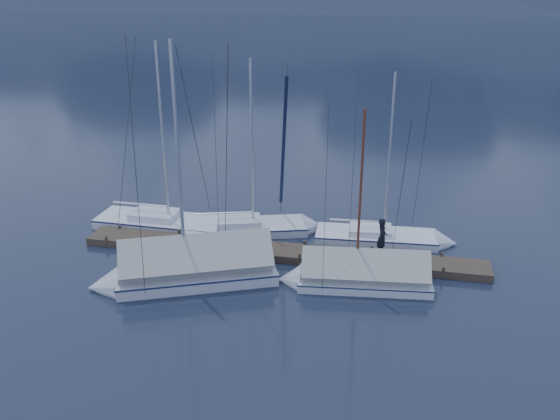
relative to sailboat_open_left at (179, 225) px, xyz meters
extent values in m
plane|color=black|center=(5.48, -3.95, -0.17)|extent=(1000.00, 1000.00, 0.00)
cube|color=#382D23|center=(5.48, -1.95, 0.00)|extent=(18.00, 1.50, 0.34)
cube|color=black|center=(-0.52, -1.95, -0.22)|extent=(3.00, 1.30, 0.30)
cube|color=black|center=(5.48, -1.95, -0.22)|extent=(3.00, 1.30, 0.30)
cube|color=black|center=(11.48, -1.95, -0.22)|extent=(3.00, 1.30, 0.30)
cylinder|color=#382D23|center=(-2.52, -1.25, 0.18)|extent=(0.12, 0.12, 0.35)
cylinder|color=#382D23|center=(-2.52, -2.65, 0.18)|extent=(0.12, 0.12, 0.35)
cylinder|color=#382D23|center=(0.48, -1.25, 0.18)|extent=(0.12, 0.12, 0.35)
cylinder|color=#382D23|center=(0.48, -2.65, 0.18)|extent=(0.12, 0.12, 0.35)
cylinder|color=#382D23|center=(3.48, -1.25, 0.18)|extent=(0.12, 0.12, 0.35)
cylinder|color=#382D23|center=(3.48, -2.65, 0.18)|extent=(0.12, 0.12, 0.35)
cylinder|color=#382D23|center=(6.48, -1.25, 0.18)|extent=(0.12, 0.12, 0.35)
cylinder|color=#382D23|center=(6.48, -2.65, 0.18)|extent=(0.12, 0.12, 0.35)
cylinder|color=#382D23|center=(9.48, -1.25, 0.18)|extent=(0.12, 0.12, 0.35)
cylinder|color=#382D23|center=(9.48, -2.65, 0.18)|extent=(0.12, 0.12, 0.35)
cylinder|color=#382D23|center=(12.48, -1.25, 0.18)|extent=(0.12, 0.12, 0.35)
cylinder|color=#382D23|center=(12.48, -2.65, 0.18)|extent=(0.12, 0.12, 0.35)
cube|color=silver|center=(-0.95, 0.02, -0.05)|extent=(6.41, 2.26, 0.70)
cube|color=silver|center=(-0.95, 0.02, -0.36)|extent=(5.43, 1.28, 0.32)
cube|color=navy|center=(-0.95, 0.02, 0.25)|extent=(6.47, 2.28, 0.06)
cone|color=silver|center=(2.71, -0.06, -0.05)|extent=(1.21, 2.06, 2.04)
cube|color=silver|center=(-1.26, 0.03, 0.46)|extent=(2.26, 1.53, 0.32)
cylinder|color=#B2B7BF|center=(-0.52, 0.01, 4.55)|extent=(0.13, 0.13, 8.49)
cylinder|color=#B2B7BF|center=(-2.01, 0.04, 0.94)|extent=(2.87, 0.16, 0.10)
cylinder|color=#26262B|center=(1.07, -0.02, 4.55)|extent=(0.10, 3.21, 8.50)
cube|color=silver|center=(3.30, 0.27, -0.06)|extent=(6.19, 3.63, 0.65)
cube|color=silver|center=(3.30, 0.27, -0.35)|extent=(5.09, 2.52, 0.29)
cube|color=navy|center=(3.30, 0.27, 0.22)|extent=(6.26, 3.66, 0.06)
cone|color=silver|center=(6.52, 1.28, -0.06)|extent=(1.59, 2.12, 1.88)
cube|color=silver|center=(3.02, 0.18, 0.41)|extent=(2.37, 1.92, 0.29)
cylinder|color=#B2B7BF|center=(3.67, 0.39, 4.19)|extent=(0.12, 0.12, 7.84)
cylinder|color=#B2B7BF|center=(2.36, -0.02, 0.86)|extent=(2.55, 0.87, 0.09)
cylinder|color=#26262B|center=(5.07, 0.83, 4.19)|extent=(0.91, 2.83, 7.85)
cube|color=white|center=(9.57, 0.51, -0.06)|extent=(5.68, 2.19, 0.61)
cube|color=white|center=(9.57, 0.51, -0.34)|extent=(4.79, 1.30, 0.28)
cube|color=navy|center=(9.57, 0.51, 0.20)|extent=(5.73, 2.21, 0.06)
cone|color=white|center=(12.77, 0.70, -0.06)|extent=(1.13, 1.84, 1.78)
cube|color=white|center=(9.29, 0.49, 0.38)|extent=(2.03, 1.42, 0.28)
cylinder|color=#B2B7BF|center=(9.94, 0.53, 3.96)|extent=(0.11, 0.11, 7.43)
cylinder|color=#B2B7BF|center=(8.64, 0.45, 0.80)|extent=(2.51, 0.23, 0.08)
cylinder|color=#26262B|center=(11.33, 0.61, 3.96)|extent=(0.19, 2.81, 7.44)
cube|color=silver|center=(9.36, -3.91, -0.07)|extent=(5.45, 2.43, 0.56)
cube|color=silver|center=(9.36, -3.91, -0.33)|extent=(4.57, 1.50, 0.26)
cube|color=#162543|center=(9.36, -3.91, 0.17)|extent=(5.50, 2.45, 0.05)
cone|color=silver|center=(6.35, -4.24, -0.07)|extent=(1.12, 1.89, 1.80)
cylinder|color=#592819|center=(9.02, -3.95, 3.61)|extent=(0.10, 0.10, 6.81)
cylinder|color=#592819|center=(10.20, -3.82, 0.72)|extent=(2.37, 0.33, 0.08)
cylinder|color=#26262B|center=(7.71, -4.09, 3.61)|extent=(0.30, 2.64, 6.81)
cube|color=#B0AFA4|center=(9.36, -3.91, 0.55)|extent=(5.19, 2.43, 1.91)
cube|color=silver|center=(2.63, -4.90, -0.04)|extent=(6.73, 4.59, 0.75)
cube|color=silver|center=(2.63, -4.90, -0.38)|extent=(5.46, 3.28, 0.34)
cube|color=#18234A|center=(2.63, -4.90, 0.28)|extent=(6.80, 4.64, 0.07)
cone|color=silver|center=(-0.76, -6.35, -0.04)|extent=(2.01, 2.49, 2.18)
cylinder|color=#B2B7BF|center=(2.22, -5.08, 4.88)|extent=(0.14, 0.14, 9.08)
cylinder|color=#B2B7BF|center=(3.68, -4.45, 1.02)|extent=(2.67, 1.22, 0.10)
cylinder|color=#26262B|center=(0.76, -5.70, 4.88)|extent=(1.29, 2.95, 9.09)
cube|color=#ADACA1|center=(2.63, -4.90, 0.79)|extent=(6.46, 4.50, 2.31)
imported|color=black|center=(9.90, -1.68, 1.02)|extent=(0.50, 0.68, 1.71)
camera|label=1|loc=(10.30, -25.22, 11.52)|focal=38.00mm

